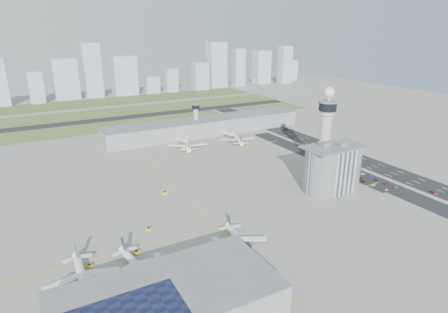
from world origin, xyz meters
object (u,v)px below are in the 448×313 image
airplane_far_a (187,141)px  car_hw_0 (432,192)px  airplane_near_c (239,238)px  car_lot_2 (364,181)px  tug_1 (136,252)px  tug_0 (89,266)px  car_hw_1 (333,150)px  admin_building (332,168)px  airplane_near_a (82,273)px  car_hw_2 (286,129)px  jet_bridge_far_0 (178,139)px  tug_5 (250,145)px  jet_bridge_near_2 (223,257)px  tug_4 (184,148)px  airplane_near_b (137,263)px  jet_bridge_far_1 (223,133)px  car_lot_10 (363,174)px  car_lot_6 (396,187)px  car_lot_11 (353,169)px  car_lot_0 (386,190)px  car_hw_4 (245,119)px  tug_2 (149,229)px  car_lot_7 (386,184)px  car_lot_3 (360,179)px  secondary_tower (196,116)px  car_lot_9 (371,176)px  control_tower (326,126)px  jet_bridge_near_0 (90,299)px  jet_bridge_near_1 (162,276)px  car_lot_1 (373,185)px  tug_3 (165,193)px  car_lot_4 (353,176)px  airplane_far_b (237,136)px

airplane_far_a → car_hw_0: airplane_far_a is taller
airplane_near_c → car_lot_2: size_ratio=8.79×
tug_1 → tug_0: bearing=153.3°
car_hw_1 → admin_building: bearing=-128.2°
airplane_near_a → car_hw_2: bearing=126.0°
airplane_far_a → jet_bridge_far_0: bearing=25.0°
car_hw_2 → tug_5: bearing=-158.3°
jet_bridge_near_2 → tug_4: 179.04m
airplane_near_b → jet_bridge_far_1: size_ratio=2.57×
airplane_near_c → car_lot_10: 138.04m
jet_bridge_near_2 → car_hw_1: size_ratio=3.95×
car_lot_6 → car_lot_11: size_ratio=1.09×
car_lot_0 → car_hw_4: bearing=-8.1°
tug_2 → car_lot_7: size_ratio=0.74×
car_lot_3 → car_lot_11: car_lot_11 is taller
tug_1 → secondary_tower: bearing=30.1°
airplane_far_a → car_lot_10: bearing=-124.6°
car_lot_9 → car_hw_1: bearing=-15.8°
tug_1 → car_lot_0: 170.72m
tug_5 → airplane_near_a: bearing=27.8°
tug_2 → car_lot_3: 158.28m
control_tower → car_hw_2: (50.46, 111.92, -34.39)m
jet_bridge_near_0 → car_lot_0: (196.70, 19.02, -2.30)m
car_lot_7 → airplane_far_a: bearing=39.6°
jet_bridge_near_1 → car_hw_2: jet_bridge_near_1 is taller
tug_2 → car_lot_3: size_ratio=0.70×
car_lot_0 → car_lot_7: (8.46, 7.36, 0.01)m
car_lot_1 → jet_bridge_near_0: bearing=97.8°
control_tower → airplane_near_b: control_tower is taller
jet_bridge_near_2 → car_hw_0: 160.34m
tug_3 → car_lot_4: 138.41m
admin_building → jet_bridge_near_2: 112.69m
car_lot_1 → car_lot_2: size_ratio=0.95×
tug_5 → car_lot_0: bearing=91.0°
tug_0 → car_lot_9: 203.27m
airplane_near_b → car_lot_3: (174.21, 30.55, -4.45)m
control_tower → admin_building: control_tower is taller
tug_0 → car_hw_4: (216.70, 215.78, -0.19)m
airplane_far_b → jet_bridge_far_1: bearing=22.3°
secondary_tower → airplane_far_b: secondary_tower is taller
jet_bridge_near_0 → car_lot_1: jet_bridge_near_0 is taller
car_lot_2 → car_lot_4: (0.68, 11.28, -0.00)m
airplane_near_a → car_lot_3: size_ratio=9.26×
jet_bridge_near_2 → jet_bridge_far_0: same height
jet_bridge_near_1 → car_lot_6: size_ratio=2.95×
car_hw_2 → car_hw_4: bearing=99.5°
car_lot_4 → car_hw_2: bearing=-7.0°
car_lot_7 → car_hw_2: size_ratio=0.82×
airplane_near_c → tug_4: size_ratio=10.10×
jet_bridge_near_0 → tug_3: bearing=-26.0°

